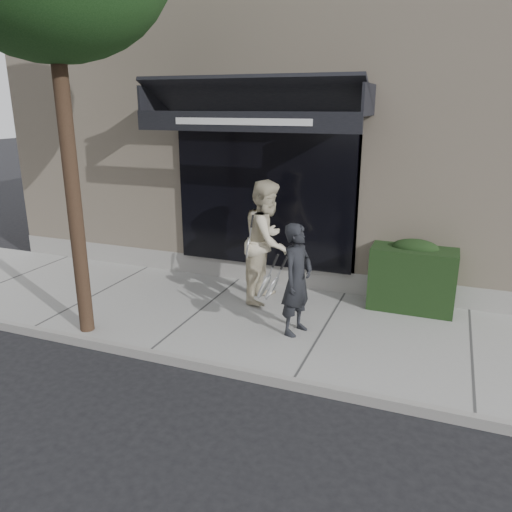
% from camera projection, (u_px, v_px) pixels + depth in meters
% --- Properties ---
extents(ground, '(80.00, 80.00, 0.00)m').
position_uv_depth(ground, '(324.00, 335.00, 7.34)').
color(ground, black).
rests_on(ground, ground).
extents(sidewalk, '(20.00, 3.00, 0.12)m').
position_uv_depth(sidewalk, '(324.00, 331.00, 7.32)').
color(sidewalk, gray).
rests_on(sidewalk, ground).
extents(curb, '(20.00, 0.10, 0.14)m').
position_uv_depth(curb, '(293.00, 384.00, 5.94)').
color(curb, gray).
rests_on(curb, ground).
extents(building_facade, '(14.30, 8.04, 5.64)m').
position_uv_depth(building_facade, '(382.00, 129.00, 10.96)').
color(building_facade, beige).
rests_on(building_facade, ground).
extents(hedge, '(1.30, 0.70, 1.14)m').
position_uv_depth(hedge, '(413.00, 276.00, 7.88)').
color(hedge, black).
rests_on(hedge, sidewalk).
extents(pedestrian_front, '(0.74, 0.76, 1.60)m').
position_uv_depth(pedestrian_front, '(297.00, 280.00, 6.94)').
color(pedestrian_front, black).
rests_on(pedestrian_front, sidewalk).
extents(pedestrian_back, '(0.79, 1.02, 2.00)m').
position_uv_depth(pedestrian_back, '(267.00, 241.00, 8.11)').
color(pedestrian_back, beige).
rests_on(pedestrian_back, sidewalk).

